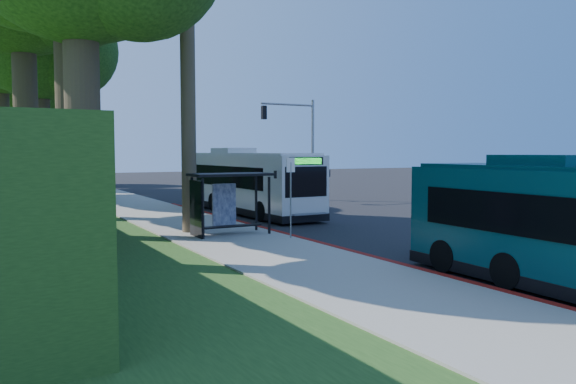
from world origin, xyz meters
TOP-DOWN VIEW (x-y plane):
  - ground at (0.00, 0.00)m, footprint 140.00×140.00m
  - sidewalk at (-7.30, 0.00)m, footprint 4.50×70.00m
  - red_curb at (-5.00, -4.00)m, footprint 0.25×30.00m
  - grass_verge at (-13.00, 5.00)m, footprint 8.00×70.00m
  - bus_shelter at (-7.26, -2.86)m, footprint 3.20×1.51m
  - stop_sign_pole at (-5.40, -5.00)m, footprint 0.35×0.06m
  - traffic_signal_pole at (3.78, 10.00)m, footprint 4.10×0.30m
  - tree_2 at (-11.89, 15.98)m, footprint 8.82×8.40m
  - tree_3 at (-13.88, 23.98)m, footprint 10.08×9.60m
  - tree_4 at (-11.40, 31.98)m, footprint 8.40×8.00m
  - tree_5 at (-10.41, 39.99)m, footprint 7.35×7.00m
  - white_bus at (-2.60, 4.88)m, footprint 2.82×12.20m
  - pickup at (1.14, 6.18)m, footprint 3.09×5.55m

SIDE VIEW (x-z plane):
  - ground at x=0.00m, z-range 0.00..0.00m
  - grass_verge at x=-13.00m, z-range 0.00..0.06m
  - sidewalk at x=-7.30m, z-range 0.00..0.12m
  - red_curb at x=-5.00m, z-range 0.00..0.13m
  - pickup at x=1.14m, z-range 0.00..1.47m
  - white_bus at x=-2.60m, z-range -0.04..3.58m
  - bus_shelter at x=-7.26m, z-range 0.53..3.08m
  - stop_sign_pole at x=-5.40m, z-range 0.50..3.67m
  - traffic_signal_pole at x=3.78m, z-range 0.92..7.92m
  - tree_5 at x=-10.41m, z-range 2.53..15.39m
  - tree_4 at x=-11.40m, z-range 2.66..16.80m
  - tree_2 at x=-11.89m, z-range 2.92..18.04m
  - tree_3 at x=-13.88m, z-range 3.34..20.62m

